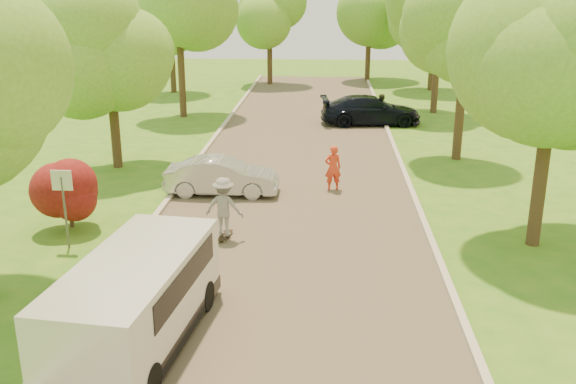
% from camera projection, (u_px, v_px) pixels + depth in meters
% --- Properties ---
extents(ground, '(100.00, 100.00, 0.00)m').
position_uv_depth(ground, '(269.00, 330.00, 13.23)').
color(ground, '#32731B').
rests_on(ground, ground).
extents(road, '(8.00, 60.00, 0.01)m').
position_uv_depth(road, '(291.00, 203.00, 20.82)').
color(road, '#4C4438').
rests_on(road, ground).
extents(curb_left, '(0.18, 60.00, 0.12)m').
position_uv_depth(curb_left, '(168.00, 199.00, 21.04)').
color(curb_left, '#B2AD9E').
rests_on(curb_left, ground).
extents(curb_right, '(0.18, 60.00, 0.12)m').
position_uv_depth(curb_right, '(417.00, 204.00, 20.57)').
color(curb_right, '#B2AD9E').
rests_on(curb_right, ground).
extents(street_sign, '(0.55, 0.06, 2.17)m').
position_uv_depth(street_sign, '(63.00, 192.00, 16.89)').
color(street_sign, '#59595E').
rests_on(street_sign, ground).
extents(red_shrub, '(1.70, 1.70, 1.95)m').
position_uv_depth(red_shrub, '(68.00, 191.00, 18.48)').
color(red_shrub, '#382619').
rests_on(red_shrub, ground).
extents(tree_l_midb, '(4.30, 4.20, 6.62)m').
position_uv_depth(tree_l_midb, '(113.00, 47.00, 23.61)').
color(tree_l_midb, '#382619').
rests_on(tree_l_midb, ground).
extents(tree_l_far, '(4.92, 4.80, 7.79)m').
position_uv_depth(tree_l_far, '(182.00, 11.00, 32.80)').
color(tree_l_far, '#382619').
rests_on(tree_l_far, ground).
extents(tree_r_mida, '(5.13, 5.00, 7.95)m').
position_uv_depth(tree_r_mida, '(567.00, 37.00, 15.85)').
color(tree_r_mida, '#382619').
rests_on(tree_r_mida, ground).
extents(tree_r_midb, '(4.51, 4.40, 7.01)m').
position_uv_depth(tree_r_midb, '(471.00, 36.00, 24.62)').
color(tree_r_midb, '#382619').
rests_on(tree_r_midb, ground).
extents(tree_r_far, '(5.33, 5.20, 8.34)m').
position_uv_depth(tree_r_far, '(445.00, 3.00, 33.79)').
color(tree_r_far, '#382619').
rests_on(tree_r_far, ground).
extents(tree_bg_a, '(5.12, 5.00, 7.72)m').
position_uv_depth(tree_bg_a, '(173.00, 9.00, 40.58)').
color(tree_bg_a, '#382619').
rests_on(tree_bg_a, ground).
extents(tree_bg_b, '(5.12, 5.00, 7.95)m').
position_uv_depth(tree_bg_b, '(439.00, 4.00, 41.41)').
color(tree_bg_b, '#382619').
rests_on(tree_bg_b, ground).
extents(tree_bg_c, '(4.92, 4.80, 7.33)m').
position_uv_depth(tree_bg_c, '(272.00, 11.00, 44.12)').
color(tree_bg_c, '#382619').
rests_on(tree_bg_c, ground).
extents(tree_bg_d, '(5.12, 5.00, 7.72)m').
position_uv_depth(tree_bg_d, '(373.00, 6.00, 45.51)').
color(tree_bg_d, '#382619').
rests_on(tree_bg_d, ground).
extents(minivan, '(2.48, 5.11, 1.83)m').
position_uv_depth(minivan, '(137.00, 300.00, 12.43)').
color(minivan, silver).
rests_on(minivan, ground).
extents(silver_sedan, '(3.81, 1.35, 1.25)m').
position_uv_depth(silver_sedan, '(222.00, 176.00, 21.58)').
color(silver_sedan, '#B1B2B6').
rests_on(silver_sedan, ground).
extents(dark_sedan, '(5.18, 2.50, 1.46)m').
position_uv_depth(dark_sedan, '(370.00, 110.00, 32.38)').
color(dark_sedan, black).
rests_on(dark_sedan, ground).
extents(longboard, '(0.36, 0.88, 0.10)m').
position_uv_depth(longboard, '(225.00, 235.00, 17.95)').
color(longboard, black).
rests_on(longboard, ground).
extents(skateboarder, '(1.16, 0.77, 1.67)m').
position_uv_depth(skateboarder, '(224.00, 207.00, 17.69)').
color(skateboarder, gray).
rests_on(skateboarder, longboard).
extents(person_striped, '(0.65, 0.49, 1.58)m').
position_uv_depth(person_striped, '(333.00, 168.00, 21.96)').
color(person_striped, red).
rests_on(person_striped, ground).
extents(person_olive, '(0.96, 0.94, 1.55)m').
position_uv_depth(person_olive, '(381.00, 109.00, 32.29)').
color(person_olive, '#2B301D').
rests_on(person_olive, ground).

